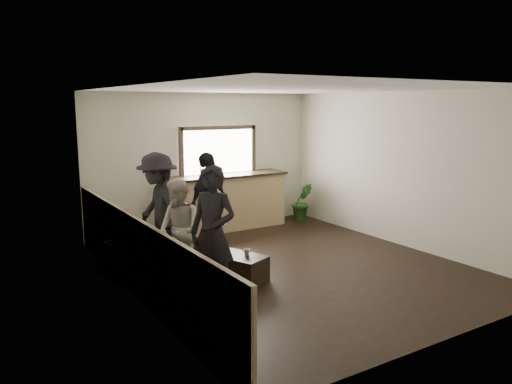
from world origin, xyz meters
TOP-DOWN VIEW (x-y plane):
  - ground at (0.00, 0.00)m, footprint 5.00×6.00m
  - room_shell at (-0.74, 0.00)m, footprint 5.01×6.01m
  - bar_counter at (0.30, 2.70)m, footprint 2.70×0.68m
  - sofa at (-2.15, 0.40)m, footprint 1.11×2.05m
  - coffee_table at (-1.00, -0.10)m, footprint 0.76×0.96m
  - cup_a at (-1.19, 0.03)m, footprint 0.14×0.14m
  - cup_b at (-0.88, -0.17)m, footprint 0.13×0.13m
  - potted_plant at (2.15, 2.48)m, footprint 0.55×0.48m
  - person_a at (-1.64, -0.57)m, footprint 0.71×0.78m
  - person_b at (-1.70, 0.42)m, footprint 0.64×0.78m
  - person_c at (-1.70, 1.23)m, footprint 0.69×1.19m
  - person_d at (-0.68, 1.46)m, footprint 1.11×0.89m

SIDE VIEW (x-z plane):
  - ground at x=0.00m, z-range -0.01..0.01m
  - coffee_table at x=-1.00m, z-range 0.00..0.38m
  - sofa at x=-2.15m, z-range 0.00..0.57m
  - cup_b at x=-0.88m, z-range 0.38..0.47m
  - potted_plant at x=2.15m, z-range 0.00..0.85m
  - cup_a at x=-1.19m, z-range 0.38..0.47m
  - bar_counter at x=0.30m, z-range -0.42..1.71m
  - person_b at x=-1.70m, z-range 0.00..1.49m
  - person_d at x=-0.68m, z-range 0.00..1.76m
  - person_a at x=-1.64m, z-range 0.00..1.80m
  - person_c at x=-1.70m, z-range 0.00..1.82m
  - room_shell at x=-0.74m, z-range 0.07..2.87m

